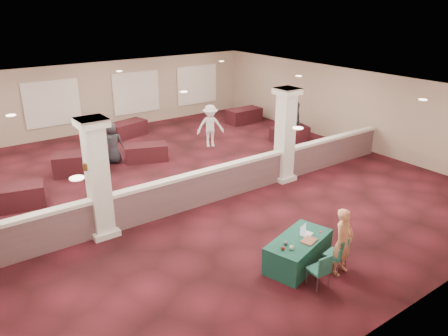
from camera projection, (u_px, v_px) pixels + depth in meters
ground at (187, 185)px, 14.75m from camera, size 16.00×16.00×0.00m
wall_back at (96, 98)px, 20.21m from camera, size 16.00×0.04×3.20m
wall_front at (407, 247)px, 8.12m from camera, size 16.00×0.04×3.20m
wall_right at (347, 107)px, 18.52m from camera, size 0.04×16.00×3.20m
ceiling at (184, 91)px, 13.58m from camera, size 16.00×16.00×0.02m
partition_wall at (212, 184)px, 13.41m from camera, size 15.60×0.28×1.10m
column_left at (98, 178)px, 11.11m from camera, size 0.72×0.72×3.20m
column_right at (285, 134)px, 14.65m from camera, size 0.72×0.72×3.20m
sconce_left at (85, 167)px, 10.83m from camera, size 0.12×0.12×0.18m
sconce_right at (107, 162)px, 11.13m from camera, size 0.12×0.12×0.18m
near_table at (298, 251)px, 10.28m from camera, size 1.96×1.36×0.68m
conf_chair_main at (339, 253)px, 9.93m from camera, size 0.50×0.50×0.86m
conf_chair_side at (321, 268)px, 9.39m from camera, size 0.44×0.44×0.81m
woman at (343, 242)px, 9.81m from camera, size 0.63×0.47×1.60m
far_table_front_left at (14, 197)px, 13.05m from camera, size 1.87×1.23×0.70m
far_table_front_center at (146, 153)px, 16.90m from camera, size 1.77×1.31×0.64m
far_table_front_right at (290, 134)px, 19.17m from camera, size 1.76×1.18×0.65m
far_table_back_left at (81, 163)px, 15.67m from camera, size 2.07×1.52×0.75m
far_table_back_center at (128, 129)px, 19.82m from camera, size 1.86×1.24×0.69m
far_table_back_right at (244, 116)px, 22.04m from camera, size 1.76×0.88×0.71m
attendee_b at (210, 126)px, 18.32m from camera, size 1.26×0.93×1.79m
attendee_c at (296, 121)px, 19.10m from camera, size 0.92×1.12×1.73m
attendee_d at (113, 143)px, 16.50m from camera, size 0.88×0.72×1.57m
laptop_base at (307, 234)px, 10.33m from camera, size 0.36×0.29×0.02m
laptop_screen at (303, 229)px, 10.35m from camera, size 0.30×0.10×0.21m
screen_glow at (303, 229)px, 10.35m from camera, size 0.27×0.08×0.18m
knitting at (309, 241)px, 10.05m from camera, size 0.44×0.38×0.03m
yarn_cream at (292, 248)px, 9.70m from camera, size 0.10×0.10×0.10m
yarn_red at (283, 248)px, 9.68m from camera, size 0.09×0.09×0.09m
yarn_grey at (286, 243)px, 9.89m from camera, size 0.10×0.10×0.10m
scissors at (321, 232)px, 10.45m from camera, size 0.12×0.06×0.01m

